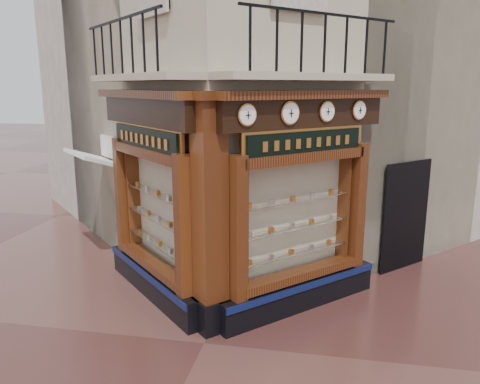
% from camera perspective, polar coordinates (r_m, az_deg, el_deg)
% --- Properties ---
extents(ground, '(80.00, 80.00, 0.00)m').
position_cam_1_polar(ground, '(7.94, -4.41, -17.91)').
color(ground, '#492522').
rests_on(ground, ground).
extents(main_building, '(11.31, 11.31, 12.00)m').
position_cam_1_polar(main_building, '(13.01, 2.65, 21.41)').
color(main_building, '#BFAF95').
rests_on(main_building, ground).
extents(neighbour_left, '(11.31, 11.31, 11.00)m').
position_cam_1_polar(neighbour_left, '(15.87, -5.37, 17.99)').
color(neighbour_left, beige).
rests_on(neighbour_left, ground).
extents(neighbour_right, '(11.31, 11.31, 11.00)m').
position_cam_1_polar(neighbour_right, '(15.29, 13.71, 17.90)').
color(neighbour_right, beige).
rests_on(neighbour_right, ground).
extents(shopfront_left, '(2.86, 2.86, 3.98)m').
position_cam_1_polar(shopfront_left, '(9.01, -10.70, -0.73)').
color(shopfront_left, black).
rests_on(shopfront_left, ground).
extents(shopfront_right, '(2.86, 2.86, 3.98)m').
position_cam_1_polar(shopfront_right, '(8.42, 7.45, -1.56)').
color(shopfront_right, black).
rests_on(shopfront_right, ground).
extents(corner_pilaster, '(0.85, 0.85, 3.98)m').
position_cam_1_polar(corner_pilaster, '(7.61, -3.69, -3.27)').
color(corner_pilaster, black).
rests_on(corner_pilaster, ground).
extents(balcony, '(5.94, 2.97, 1.03)m').
position_cam_1_polar(balcony, '(8.27, -2.18, 13.95)').
color(balcony, '#BFAF95').
rests_on(balcony, ground).
extents(clock_a, '(0.28, 0.28, 0.35)m').
position_cam_1_polar(clock_a, '(7.20, 0.84, 9.38)').
color(clock_a, '#AF6D3A').
rests_on(clock_a, ground).
extents(clock_b, '(0.31, 0.31, 0.38)m').
position_cam_1_polar(clock_b, '(7.72, 6.10, 9.54)').
color(clock_b, '#AF6D3A').
rests_on(clock_b, ground).
extents(clock_c, '(0.29, 0.29, 0.35)m').
position_cam_1_polar(clock_c, '(8.28, 10.52, 9.61)').
color(clock_c, '#AF6D3A').
rests_on(clock_c, ground).
extents(clock_d, '(0.28, 0.28, 0.35)m').
position_cam_1_polar(clock_d, '(8.86, 14.29, 9.63)').
color(clock_d, '#AF6D3A').
rests_on(clock_d, ground).
extents(awning, '(1.90, 1.90, 0.39)m').
position_cam_1_polar(awning, '(11.72, -16.42, -7.96)').
color(awning, white).
rests_on(awning, ground).
extents(signboard_left, '(2.10, 2.10, 0.56)m').
position_cam_1_polar(signboard_left, '(8.79, -11.47, 6.34)').
color(signboard_left, '#C7843A').
rests_on(signboard_left, ground).
extents(signboard_right, '(1.96, 1.96, 0.52)m').
position_cam_1_polar(signboard_right, '(8.16, 8.05, 5.99)').
color(signboard_right, '#C7843A').
rests_on(signboard_right, ground).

